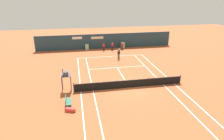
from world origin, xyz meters
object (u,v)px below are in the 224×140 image
Objects in this scene: umpire_chair at (66,75)px; ball_kid_centre_post at (104,46)px; player_on_baseline at (119,53)px; tennis_ball_by_sideline at (120,75)px; player_bench at (68,101)px; ball_kid_right_post at (112,46)px; equipment_bag at (71,110)px; ball_kid_left_post at (122,46)px; tennis_ball_mid_court at (91,63)px; tennis_ball_near_service_line at (119,70)px.

umpire_chair is 16.24m from ball_kid_centre_post.
player_on_baseline is 26.96× the size of tennis_ball_by_sideline.
umpire_chair is 1.94× the size of ball_kid_centre_post.
ball_kid_right_post reaches higher than player_bench.
player_bench reaches higher than equipment_bag.
ball_kid_centre_post is at bearing 161.64° from player_bench.
ball_kid_centre_post is 1.04× the size of ball_kid_left_post.
player_on_baseline is (7.79, 9.85, -0.83)m from umpire_chair.
umpire_chair is 16.89m from ball_kid_right_post.
tennis_ball_by_sideline is at bearing 135.14° from player_bench.
tennis_ball_by_sideline is (3.14, -5.39, 0.00)m from tennis_ball_mid_court.
player_on_baseline reaches higher than tennis_ball_near_service_line.
tennis_ball_mid_court is 1.00× the size of tennis_ball_near_service_line.
ball_kid_right_post reaches higher than ball_kid_centre_post.
player_on_baseline reaches higher than tennis_ball_by_sideline.
tennis_ball_mid_court is at bearing 53.38° from ball_kid_right_post.
ball_kid_centre_post is 7.02m from tennis_ball_mid_court.
ball_kid_centre_post is (-1.62, 5.14, -0.18)m from player_on_baseline.
tennis_ball_near_service_line is at bearing 60.09° from player_on_baseline.
tennis_ball_mid_court is (3.33, 8.61, -1.74)m from umpire_chair.
player_bench is 19.10m from ball_kid_centre_post.
ball_kid_right_post is 20.09× the size of tennis_ball_mid_court.
tennis_ball_mid_court and tennis_ball_by_sideline have the same top height.
umpire_chair reaches higher than tennis_ball_by_sideline.
player_on_baseline is at bearing 141.67° from umpire_chair.
ball_kid_right_post is at bearing 55.38° from tennis_ball_mid_court.
umpire_chair is 1.90× the size of ball_kid_right_post.
equipment_bag is at bearing 67.18° from ball_kid_right_post.
ball_kid_left_post is at bearing 75.29° from tennis_ball_by_sideline.
player_bench is at bearing 41.59° from player_on_baseline.
player_bench is at bearing 55.41° from ball_kid_left_post.
tennis_ball_by_sideline is (6.32, 6.36, -0.47)m from player_bench.
equipment_bag is (0.30, -1.05, -0.35)m from player_bench.
ball_kid_centre_post is (6.16, 14.99, -1.01)m from umpire_chair.
player_on_baseline is 5.14m from ball_kid_right_post.
equipment_bag is at bearing 44.43° from player_on_baseline.
ball_kid_centre_post is (5.72, 19.18, 0.61)m from equipment_bag.
ball_kid_right_post is 1.07× the size of ball_kid_left_post.
ball_kid_centre_post reaches higher than player_bench.
ball_kid_left_post is 12.19m from tennis_ball_by_sideline.
ball_kid_right_post is 11.86m from tennis_ball_by_sideline.
tennis_ball_mid_court is (-4.40, -6.38, -0.75)m from ball_kid_right_post.
ball_kid_centre_post is 19.63× the size of tennis_ball_mid_court.
ball_kid_left_post is at bearing 147.47° from umpire_chair.
player_bench is (0.15, -3.14, -1.27)m from umpire_chair.
umpire_chair reaches higher than player_on_baseline.
tennis_ball_mid_court is at bearing 133.07° from tennis_ball_near_service_line.
player_bench is 15.08m from player_on_baseline.
tennis_ball_mid_court is at bearing 77.29° from equipment_bag.
equipment_bag is at bearing -102.71° from tennis_ball_mid_court.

